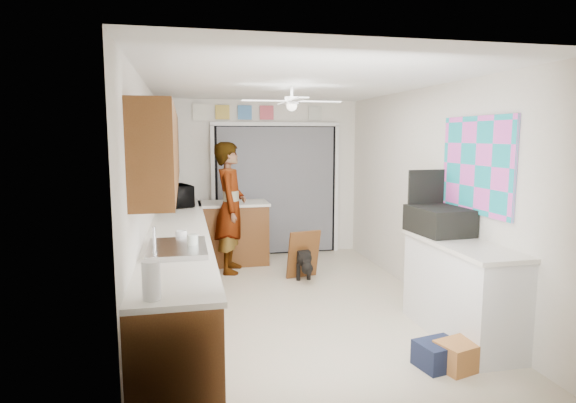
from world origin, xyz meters
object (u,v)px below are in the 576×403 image
cup (181,235)px  man (230,208)px  suitcase (439,221)px  cardboard_box (460,355)px  navy_crate (438,354)px  dog (301,261)px  paper_towel_roll (151,280)px  microwave (176,196)px

cup → man: 2.20m
suitcase → cardboard_box: 1.41m
cup → suitcase: (2.58, -0.25, 0.09)m
cardboard_box → navy_crate: cardboard_box is taller
cup → dog: 2.37m
paper_towel_roll → man: (0.84, 3.80, -0.13)m
cup → navy_crate: cup is taller
paper_towel_roll → cardboard_box: 2.65m
cup → man: bearing=72.3°
cup → cardboard_box: 2.72m
microwave → cardboard_box: microwave is taller
microwave → dog: microwave is taller
man → suitcase: bearing=-130.2°
paper_towel_roll → dog: size_ratio=0.41×
paper_towel_roll → man: bearing=77.5°
microwave → cup: microwave is taller
paper_towel_roll → cardboard_box: size_ratio=0.65×
suitcase → dog: bearing=114.5°
man → dog: (0.91, -0.49, -0.70)m
man → dog: 1.25m
suitcase → dog: 2.27m
microwave → cup: size_ratio=4.84×
cup → paper_towel_roll: 1.71m
suitcase → dog: suitcase is taller
navy_crate → dog: size_ratio=0.61×
man → dog: bearing=-107.9°
suitcase → dog: (-1.00, 1.85, -0.85)m
suitcase → man: 3.03m
suitcase → navy_crate: bearing=-121.4°
paper_towel_roll → suitcase: 3.11m
microwave → suitcase: (2.65, -2.53, -0.02)m
cup → cardboard_box: cup is taller
paper_towel_roll → suitcase: (2.75, 1.45, 0.02)m
dog → man: bearing=150.1°
cup → suitcase: bearing=-5.5°
cup → paper_towel_roll: size_ratio=0.47×
paper_towel_roll → cardboard_box: bearing=10.8°
cardboard_box → man: (-1.59, 3.34, 0.81)m
cup → paper_towel_roll: paper_towel_roll is taller
microwave → suitcase: size_ratio=0.87×
cardboard_box → navy_crate: size_ratio=1.05×
microwave → navy_crate: 4.19m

